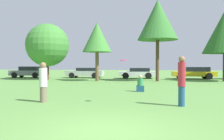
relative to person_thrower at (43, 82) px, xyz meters
The scene contains 12 objects.
ground_plane 5.15m from the person_thrower, 49.17° to the right, with size 120.00×120.00×0.00m, color #5B8E42.
person_thrower is the anchor object (origin of this frame).
person_catcher 5.66m from the person_thrower, ahead, with size 0.29×0.29×1.93m.
frisbee 3.51m from the person_thrower, ahead, with size 0.27×0.27×0.04m.
bystander_sitting 5.98m from the person_thrower, 47.64° to the left, with size 0.45×0.38×0.97m.
tree_0 15.42m from the person_thrower, 112.78° to the left, with size 4.50×4.50×5.90m.
tree_1 13.03m from the person_thrower, 91.18° to the left, with size 2.83×2.83×5.64m.
tree_2 15.10m from the person_thrower, 67.30° to the left, with size 3.83×3.83×7.77m.
parked_car_grey 19.43m from the person_thrower, 119.49° to the left, with size 4.17×1.90×1.35m.
parked_car_silver 17.63m from the person_thrower, 98.65° to the left, with size 4.39×2.04×1.20m.
parked_car_white 17.49m from the person_thrower, 78.35° to the left, with size 4.05×2.08×1.20m.
parked_car_yellow 19.76m from the person_thrower, 60.44° to the left, with size 4.60×2.07×1.32m.
Camera 1 is at (0.90, -5.41, 1.60)m, focal length 37.00 mm.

